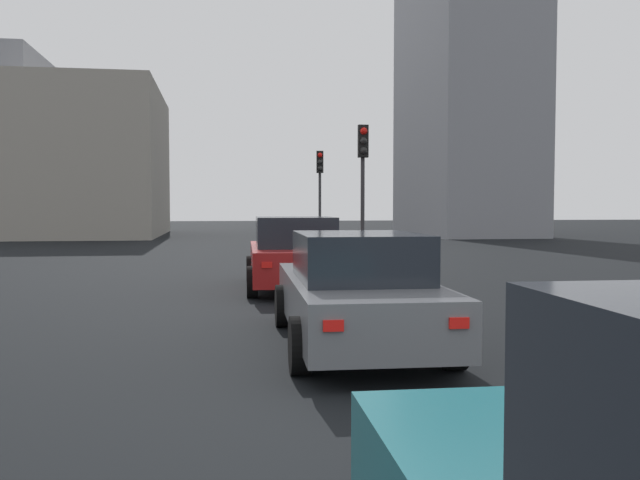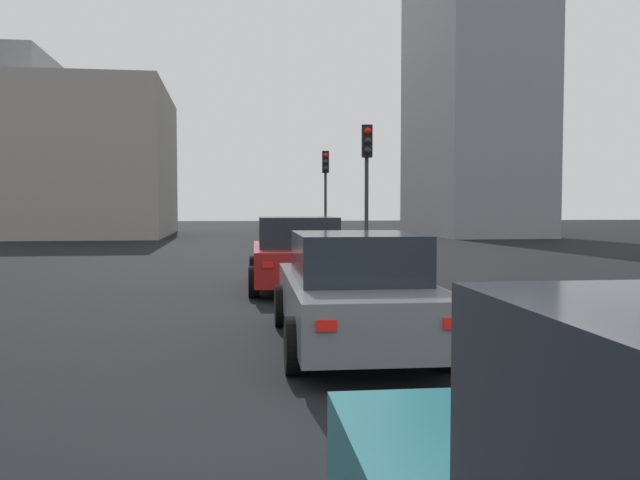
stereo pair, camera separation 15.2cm
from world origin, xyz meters
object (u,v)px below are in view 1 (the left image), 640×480
Objects in this scene: car_red_lead at (295,255)px; traffic_light_near_left at (363,166)px; car_grey_second at (356,291)px; traffic_light_near_right at (320,179)px.

traffic_light_near_left is (3.69, -2.35, 2.18)m from car_red_lead.
traffic_light_near_left is (9.78, -2.24, 2.22)m from car_grey_second.
traffic_light_near_right reaches higher than car_red_lead.
car_red_lead is 13.03m from traffic_light_near_right.
traffic_light_near_left is 1.00× the size of traffic_light_near_right.
car_grey_second is at bearing -9.13° from traffic_light_near_left.
car_grey_second is at bearing -0.49° from traffic_light_near_right.
traffic_light_near_left reaches higher than car_grey_second.
traffic_light_near_right is (8.91, -0.15, 0.01)m from traffic_light_near_left.
car_red_lead is 0.95× the size of car_grey_second.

